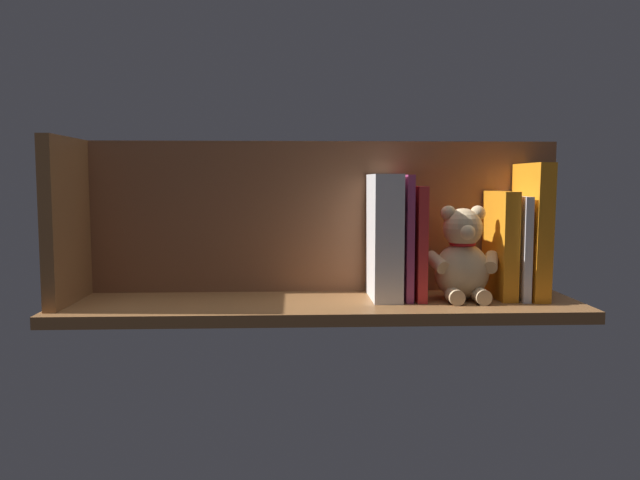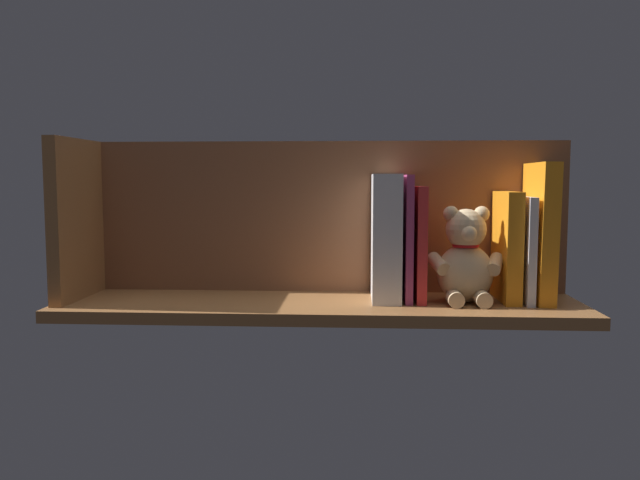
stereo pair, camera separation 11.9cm
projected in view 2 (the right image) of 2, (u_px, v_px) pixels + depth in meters
The scene contains 10 objects.
ground_plane at pixel (320, 306), 120.76cm from camera, with size 98.31×26.02×2.20cm, color brown.
shelf_back_panel at pixel (323, 217), 129.92cm from camera, with size 98.31×1.50×30.78cm, color brown.
shelf_side_divider at pixel (76, 219), 121.95cm from camera, with size 2.40×20.02×30.78cm, color brown.
book_0 at pixel (539, 232), 119.17cm from camera, with size 3.10×14.97×26.13cm, color orange.
book_1 at pixel (523, 249), 119.80cm from camera, with size 1.51×14.64×19.81cm, color silver.
book_2 at pixel (507, 246), 120.21cm from camera, with size 2.97×14.05×20.73cm, color orange.
teddy_bear at pixel (466, 260), 118.08cm from camera, with size 14.69×11.39×18.09cm.
book_3 at pixel (419, 243), 121.06cm from camera, with size 1.80×14.18×21.74cm, color red.
book_4 at pixel (407, 237), 121.27cm from camera, with size 1.39×13.83×23.88cm, color #B23F72.
dictionary_thick_white at pixel (386, 237), 121.03cm from camera, with size 5.39×14.55×24.02cm, color white.
Camera 2 is at (-6.90, 118.86, 22.72)cm, focal length 35.51 mm.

